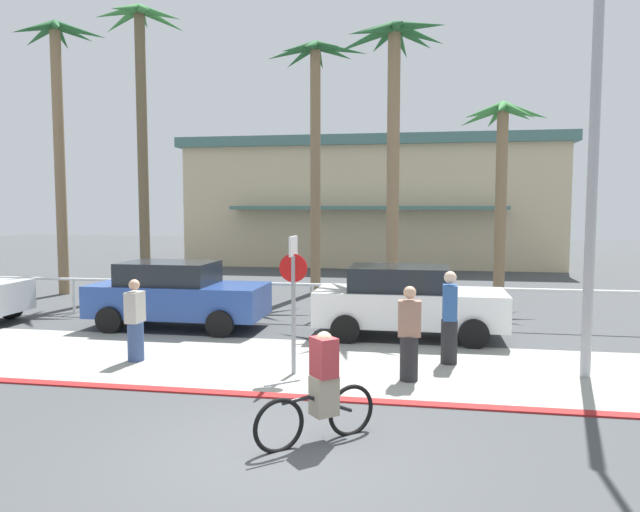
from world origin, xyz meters
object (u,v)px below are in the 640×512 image
Objects in this scene: pedestrian_0 at (135,324)px; pedestrian_1 at (449,321)px; palm_tree_4 at (502,153)px; car_blue_1 at (177,294)px; palm_tree_3 at (393,91)px; car_white_2 at (407,301)px; pedestrian_2 at (409,338)px; palm_tree_2 at (315,105)px; palm_tree_0 at (58,100)px; cyclist_black_0 at (321,390)px; palm_tree_1 at (141,89)px; stop_sign_bike_lane at (293,285)px; streetlight_curb at (598,138)px.

pedestrian_1 is (6.16, 0.86, 0.10)m from pedestrian_0.
palm_tree_4 is 11.14m from car_blue_1.
palm_tree_3 is 1.88× the size of car_white_2.
palm_tree_2 is at bearing 109.09° from pedestrian_2.
palm_tree_0 is 17.07m from cyclist_black_0.
pedestrian_1 is at bearing -75.61° from palm_tree_3.
car_white_2 is (-2.80, -5.98, -3.92)m from palm_tree_4.
pedestrian_0 is (4.12, -8.84, -6.39)m from palm_tree_1.
pedestrian_0 is at bearing -149.13° from car_white_2.
palm_tree_3 is at bearing 104.39° from pedestrian_1.
pedestrian_0 reaches higher than cyclist_black_0.
pedestrian_2 is at bearing -31.68° from car_blue_1.
palm_tree_0 is 0.94× the size of palm_tree_1.
stop_sign_bike_lane is at bearing -51.11° from palm_tree_1.
pedestrian_2 is at bearing -44.21° from palm_tree_1.
streetlight_curb is 1.17× the size of palm_tree_4.
palm_tree_3 is at bearing 31.19° from car_blue_1.
palm_tree_1 is 1.56× the size of palm_tree_4.
stop_sign_bike_lane is 5.88m from streetlight_curb.
stop_sign_bike_lane is at bearing -156.77° from pedestrian_1.
palm_tree_0 is 9.87m from car_blue_1.
pedestrian_2 is at bearing -120.17° from pedestrian_1.
palm_tree_3 is 11.29m from cyclist_black_0.
pedestrian_1 is at bearing -19.61° from car_blue_1.
car_blue_1 is at bearing 160.39° from pedestrian_1.
palm_tree_0 is at bearing 157.81° from car_white_2.
palm_tree_1 is 2.28× the size of car_blue_1.
streetlight_curb reaches higher than pedestrian_2.
palm_tree_3 is 8.84m from pedestrian_2.
pedestrian_1 is (1.82, 4.20, 0.17)m from cyclist_black_0.
pedestrian_1 is at bearing -64.46° from palm_tree_2.
palm_tree_1 is at bearing 128.89° from stop_sign_bike_lane.
palm_tree_3 is (2.89, -3.47, -0.26)m from palm_tree_2.
car_blue_1 is at bearing -148.81° from palm_tree_3.
streetlight_curb is 0.85× the size of palm_tree_2.
palm_tree_1 is 1.21× the size of palm_tree_3.
palm_tree_2 is 1.06× the size of palm_tree_3.
palm_tree_4 is at bearing 48.54° from pedestrian_0.
palm_tree_2 is at bearing 70.40° from car_blue_1.
pedestrian_2 is (-3.15, -0.55, -3.49)m from streetlight_curb.
pedestrian_2 is (-2.66, -9.56, -4.00)m from palm_tree_4.
car_blue_1 is 8.19m from cyclist_black_0.
cyclist_black_0 is (11.15, -11.43, -6.03)m from palm_tree_0.
streetlight_curb is 4.53× the size of pedestrian_0.
palm_tree_0 is 16.04m from pedestrian_2.
palm_tree_4 is (3.34, 2.72, -1.55)m from palm_tree_3.
streetlight_curb is 9.04m from palm_tree_4.
palm_tree_3 is at bearing -15.32° from palm_tree_1.
car_blue_1 is (-2.37, -6.65, -5.73)m from palm_tree_2.
palm_tree_4 is (12.19, 0.29, -2.37)m from palm_tree_1.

